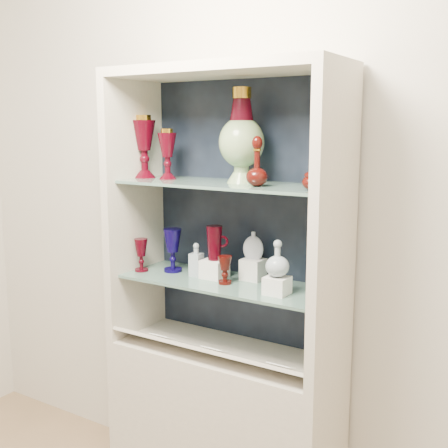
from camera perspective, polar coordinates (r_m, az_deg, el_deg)
The scene contains 30 objects.
wall_back at distance 2.50m, azimuth 2.68°, elevation 2.99°, with size 3.50×0.02×2.80m, color beige.
cabinet_base at distance 2.65m, azimuth -0.00°, elevation -20.14°, with size 1.00×0.40×0.75m, color beige.
cabinet_back_panel at distance 2.48m, azimuth 2.32°, elevation 1.21°, with size 0.98×0.02×1.15m, color black.
cabinet_side_left at distance 2.61m, azimuth -8.99°, elevation 1.50°, with size 0.04×0.40×1.15m, color beige.
cabinet_side_right at distance 2.11m, azimuth 11.12°, elevation -0.52°, with size 0.04×0.40×1.15m, color beige.
cabinet_top_cap at distance 2.30m, azimuth -0.00°, elevation 15.38°, with size 1.00×0.40×0.04m, color beige.
shelf_lower at distance 2.40m, azimuth 0.25°, elevation -5.96°, with size 0.92×0.34×0.01m, color slate.
shelf_upper at distance 2.32m, azimuth 0.26°, elevation 4.06°, with size 0.92×0.34×0.01m, color slate.
label_ledge at distance 2.38m, azimuth -1.44°, elevation -12.80°, with size 0.92×0.18×0.01m, color beige.
label_card_0 at distance 2.51m, azimuth -6.24°, elevation -11.27°, with size 0.10×0.07×0.00m, color white.
label_card_1 at distance 2.37m, azimuth -0.94°, elevation -12.59°, with size 0.10×0.07×0.00m, color white.
label_card_2 at distance 2.23m, azimuth 5.84°, elevation -14.11°, with size 0.10×0.07×0.00m, color white.
pedestal_lamp_left at distance 2.57m, azimuth -8.11°, elevation 7.79°, with size 0.11×0.11×0.28m, color #40020D, non-canonical shape.
pedestal_lamp_right at distance 2.49m, azimuth -5.77°, elevation 7.09°, with size 0.08×0.08×0.22m, color #40020D, non-canonical shape.
enamel_urn at distance 2.31m, azimuth 1.80°, elevation 8.97°, with size 0.19×0.19×0.39m, color #0B4B22, non-canonical shape.
ruby_decanter_a at distance 2.18m, azimuth 3.37°, elevation 6.69°, with size 0.09×0.09×0.22m, color #430D09, non-canonical shape.
ruby_decanter_b at distance 2.18m, azimuth 9.93°, elevation 6.39°, with size 0.09×0.09×0.20m, color #430D09, non-canonical shape.
lidded_bowl at distance 2.06m, azimuth 8.97°, elevation 4.57°, with size 0.08×0.08×0.09m, color #430D09, non-canonical shape.
cobalt_goblet at distance 2.55m, azimuth -5.24°, elevation -2.67°, with size 0.08×0.08×0.20m, color #0D0545, non-canonical shape.
ruby_goblet_tall at distance 2.57m, azimuth -8.41°, elevation -3.13°, with size 0.06×0.06×0.15m, color #40020D, non-canonical shape.
ruby_goblet_small at distance 2.35m, azimuth 0.09°, elevation -4.69°, with size 0.06×0.06×0.12m, color #430D09, non-canonical shape.
riser_ruby_pitcher at distance 2.44m, azimuth -0.98°, elevation -4.56°, with size 0.10×0.10×0.08m, color silver.
ruby_pitcher at distance 2.42m, azimuth -0.99°, elevation -1.94°, with size 0.11×0.07×0.15m, color #40020D, non-canonical shape.
clear_square_bottle at distance 2.47m, azimuth -2.83°, elevation -3.61°, with size 0.05×0.05×0.15m, color #92A2AC, non-canonical shape.
riser_flat_flask at distance 2.42m, azimuth 2.97°, elevation -4.62°, with size 0.09×0.09×0.09m, color silver.
flat_flask at distance 2.39m, azimuth 2.99°, elevation -2.14°, with size 0.09×0.04×0.12m, color #A7ACBA, non-canonical shape.
riser_clear_round_decanter at distance 2.22m, azimuth 5.41°, elevation -6.24°, with size 0.09×0.09×0.07m, color silver.
clear_round_decanter at distance 2.19m, azimuth 5.45°, elevation -3.59°, with size 0.09×0.09×0.14m, color #92A2AC, non-canonical shape.
riser_cameo_medallion at distance 2.29m, azimuth 11.14°, elevation -5.47°, with size 0.08×0.08×0.10m, color silver.
cameo_medallion at distance 2.26m, azimuth 11.23°, elevation -2.60°, with size 0.11×0.04×0.13m, color black, non-canonical shape.
Camera 1 is at (1.21, -0.41, 1.70)m, focal length 45.00 mm.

